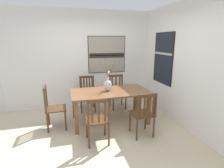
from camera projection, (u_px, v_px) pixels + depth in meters
ground_plane at (102, 135)px, 3.62m from camera, size 6.40×6.40×0.03m
wall_back at (88, 59)px, 5.03m from camera, size 6.40×0.12×2.70m
wall_side at (186, 66)px, 3.76m from camera, size 0.12×6.40×2.70m
dining_table at (110, 95)px, 4.06m from camera, size 1.76×0.94×0.75m
centerpiece_vase at (108, 85)px, 4.02m from camera, size 0.36×0.22×0.74m
chair_0 at (53, 107)px, 3.76m from camera, size 0.43×0.43×0.96m
chair_1 at (117, 91)px, 4.97m from camera, size 0.43×0.43×0.93m
chair_2 at (143, 113)px, 3.45m from camera, size 0.43×0.43×0.92m
chair_3 at (98, 120)px, 3.19m from camera, size 0.43×0.43×0.91m
chair_4 at (87, 92)px, 4.80m from camera, size 0.45×0.45×0.93m
painting_on_back_wall at (107, 55)px, 5.08m from camera, size 1.09×0.05×1.04m
painting_on_side_wall at (163, 58)px, 4.49m from camera, size 0.05×0.86×1.29m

